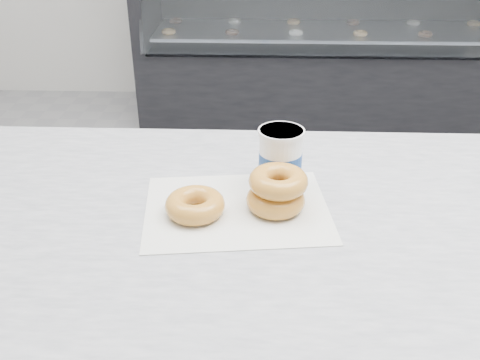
{
  "coord_description": "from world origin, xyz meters",
  "views": [
    {
      "loc": [
        -0.42,
        -1.43,
        1.44
      ],
      "look_at": [
        -0.45,
        -0.56,
        0.95
      ],
      "focal_mm": 40.0,
      "sensor_mm": 36.0,
      "label": 1
    }
  ],
  "objects_px": {
    "donut_single": "(195,205)",
    "donut_stack": "(277,190)",
    "display_case": "(324,44)",
    "coffee_cup": "(280,158)"
  },
  "relations": [
    {
      "from": "display_case",
      "to": "donut_single",
      "type": "height_order",
      "value": "display_case"
    },
    {
      "from": "display_case",
      "to": "donut_stack",
      "type": "xyz_separation_m",
      "value": [
        -0.38,
        -2.7,
        0.45
      ]
    },
    {
      "from": "donut_single",
      "to": "donut_stack",
      "type": "relative_size",
      "value": 0.71
    },
    {
      "from": "display_case",
      "to": "donut_stack",
      "type": "relative_size",
      "value": 15.55
    },
    {
      "from": "coffee_cup",
      "to": "donut_single",
      "type": "bearing_deg",
      "value": -126.48
    },
    {
      "from": "display_case",
      "to": "donut_single",
      "type": "xyz_separation_m",
      "value": [
        -0.53,
        -2.73,
        0.43
      ]
    },
    {
      "from": "display_case",
      "to": "coffee_cup",
      "type": "distance_m",
      "value": 2.68
    },
    {
      "from": "display_case",
      "to": "donut_single",
      "type": "distance_m",
      "value": 2.81
    },
    {
      "from": "display_case",
      "to": "donut_single",
      "type": "relative_size",
      "value": 21.77
    },
    {
      "from": "donut_single",
      "to": "display_case",
      "type": "bearing_deg",
      "value": 78.95
    }
  ]
}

